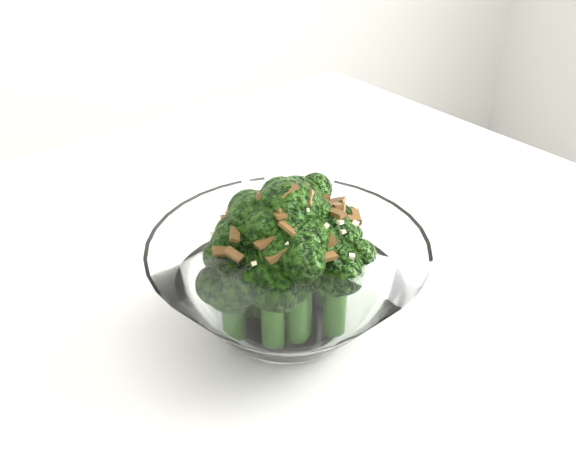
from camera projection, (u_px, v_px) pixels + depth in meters
name	position (u px, v px, depth m)	size (l,w,h in m)	color
broccoli_dish	(288.00, 272.00, 0.43)	(0.19, 0.19, 0.12)	white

